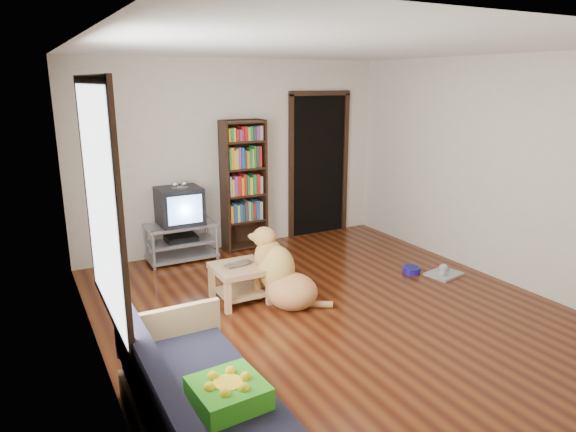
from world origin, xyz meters
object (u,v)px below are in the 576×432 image
tv_stand (181,240)px  coffee_table (240,276)px  grey_rag (444,274)px  crt_tv (179,205)px  laptop (241,265)px  dog (281,275)px  sofa (202,418)px  green_cushion (228,393)px  dog_bowl (411,270)px  bookshelf (244,178)px

tv_stand → coffee_table: (0.16, -1.57, 0.01)m
grey_rag → crt_tv: bearing=141.8°
laptop → dog: (0.37, -0.21, -0.11)m
laptop → sofa: sofa is taller
green_cushion → dog_bowl: (3.21, 1.97, -0.45)m
dog → sofa: bearing=-129.7°
crt_tv → sofa: (-0.97, -3.65, -0.48)m
grey_rag → crt_tv: size_ratio=0.69×
laptop → crt_tv: 1.66m
sofa → coffee_table: sofa is taller
bookshelf → sofa: (-1.92, -3.72, -0.74)m
green_cushion → dog_bowl: green_cushion is taller
green_cushion → sofa: (-0.12, 0.15, -0.23)m
bookshelf → green_cushion: bearing=-114.9°
bookshelf → dog: bearing=-102.2°
green_cushion → grey_rag: green_cushion is taller
laptop → sofa: bearing=-129.3°
laptop → sofa: (-1.14, -2.03, -0.15)m
tv_stand → bookshelf: 1.20m
laptop → sofa: size_ratio=0.18×
crt_tv → dog_bowl: bearing=-38.0°
green_cushion → bookshelf: size_ratio=0.23×
grey_rag → tv_stand: bearing=142.1°
dog_bowl → tv_stand: size_ratio=0.24×
laptop → crt_tv: bearing=85.8°
bookshelf → coffee_table: size_ratio=3.27×
green_cushion → dog: size_ratio=0.45×
dog_bowl → bookshelf: size_ratio=0.12×
dog_bowl → tv_stand: bearing=142.4°
laptop → bookshelf: size_ratio=0.18×
laptop → grey_rag: laptop is taller
bookshelf → sofa: bookshelf is taller
crt_tv → sofa: size_ratio=0.32×
tv_stand → dog: dog is taller
green_cushion → tv_stand: (0.85, 3.78, -0.22)m
sofa → coffee_table: bearing=61.1°
green_cushion → crt_tv: (0.85, 3.81, 0.25)m
laptop → coffee_table: bearing=80.0°
crt_tv → bookshelf: (0.95, 0.07, 0.26)m
crt_tv → tv_stand: bearing=-90.0°
green_cushion → laptop: bearing=61.2°
laptop → dog: size_ratio=0.34×
coffee_table → laptop: bearing=-90.0°
laptop → tv_stand: size_ratio=0.35×
tv_stand → dog: (0.54, -1.81, 0.03)m
bookshelf → tv_stand: bearing=-174.4°
tv_stand → crt_tv: 0.47m
tv_stand → dog: 1.89m
bookshelf → dog: 2.07m
bookshelf → dog: (-0.41, -1.91, -0.70)m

